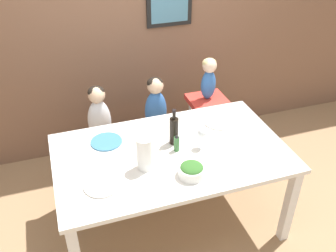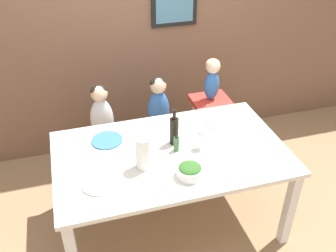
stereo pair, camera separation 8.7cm
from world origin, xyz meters
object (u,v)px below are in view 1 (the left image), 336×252
chair_far_center (156,136)px  chair_right_highchair (206,112)px  paper_towel_roll (145,153)px  dinner_plate_back_left (106,142)px  dinner_plate_back_right (218,122)px  dinner_plate_front_left (102,185)px  person_baby_right (209,75)px  chair_far_left (103,146)px  person_child_left (99,113)px  wine_bottle (174,130)px  person_child_center (156,103)px  wine_glass_near (202,134)px  salad_bowl_large (192,170)px

chair_far_center → chair_right_highchair: bearing=-0.0°
paper_towel_roll → dinner_plate_back_left: bearing=117.7°
chair_right_highchair → dinner_plate_back_left: size_ratio=2.88×
dinner_plate_back_right → dinner_plate_front_left: bearing=-156.6°
person_baby_right → paper_towel_roll: bearing=-135.0°
chair_right_highchair → dinner_plate_back_right: 0.54m
chair_far_left → person_child_left: bearing=90.0°
dinner_plate_back_left → wine_bottle: bearing=-19.0°
person_child_center → wine_glass_near: size_ratio=3.18×
wine_bottle → chair_far_center: bearing=85.9°
dinner_plate_back_right → salad_bowl_large: bearing=-129.9°
person_child_center → dinner_plate_back_right: (0.40, -0.48, 0.01)m
person_child_center → dinner_plate_front_left: person_child_center is taller
wine_glass_near → salad_bowl_large: wine_glass_near is taller
paper_towel_roll → person_child_left: bearing=102.3°
wine_bottle → chair_far_left: bearing=127.0°
person_baby_right → dinner_plate_front_left: size_ratio=1.67×
person_child_left → salad_bowl_large: size_ratio=2.93×
chair_far_center → chair_right_highchair: chair_right_highchair is taller
wine_glass_near → dinner_plate_back_left: bearing=156.5°
chair_far_center → wine_bottle: (-0.05, -0.63, 0.49)m
wine_bottle → paper_towel_roll: (-0.29, -0.22, 0.01)m
person_child_center → dinner_plate_back_left: person_child_center is taller
person_child_left → dinner_plate_back_right: size_ratio=2.23×
chair_right_highchair → wine_bottle: size_ratio=2.36×
chair_far_center → chair_right_highchair: (0.52, -0.00, 0.17)m
paper_towel_roll → dinner_plate_back_right: 0.83m
wine_glass_near → dinner_plate_back_left: size_ratio=0.70×
person_child_center → chair_right_highchair: bearing=-0.1°
salad_bowl_large → dinner_plate_back_left: (-0.48, 0.57, -0.04)m
dinner_plate_back_left → salad_bowl_large: bearing=-49.6°
person_baby_right → dinner_plate_front_left: (-1.18, -0.94, -0.19)m
wine_glass_near → dinner_plate_back_right: bearing=45.5°
person_child_center → salad_bowl_large: size_ratio=2.93×
wine_glass_near → chair_far_left: bearing=131.0°
person_baby_right → wine_bottle: (-0.56, -0.63, -0.08)m
person_child_left → wine_glass_near: (0.66, -0.76, 0.13)m
chair_far_left → dinner_plate_back_left: size_ratio=1.85×
chair_far_center → salad_bowl_large: (-0.06, -1.03, 0.42)m
person_child_left → dinner_plate_front_left: person_child_left is taller
person_child_center → paper_towel_roll: 0.93m
chair_far_left → wine_bottle: (0.48, -0.63, 0.49)m
person_child_left → person_child_center: (0.52, 0.00, 0.00)m
chair_far_center → wine_glass_near: 0.91m
person_baby_right → wine_bottle: bearing=-131.5°
chair_far_center → person_baby_right: person_baby_right is taller
chair_far_center → person_baby_right: size_ratio=1.11×
chair_far_left → wine_bottle: 0.93m
chair_far_left → person_child_center: person_child_center is taller
salad_bowl_large → chair_far_center: bearing=86.9°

